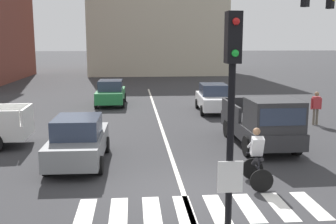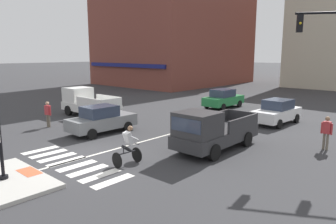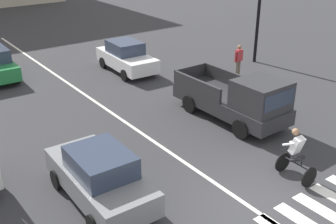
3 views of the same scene
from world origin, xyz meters
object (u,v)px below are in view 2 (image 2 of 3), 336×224
Objects in this scene: car_grey_westbound_near at (101,120)px; pedestrian_waiting_far_side at (327,130)px; pickup_truck_charcoal_eastbound_mid at (211,131)px; pickup_truck_white_cross_left at (87,103)px; car_white_eastbound_far at (277,112)px; cyclist at (128,145)px; pedestrian_at_curb_left at (48,112)px; car_green_westbound_distant at (223,99)px.

pedestrian_waiting_far_side is (10.95, 5.40, 0.17)m from car_grey_westbound_near.
pickup_truck_white_cross_left is (-12.22, 1.09, 0.00)m from pickup_truck_charcoal_eastbound_mid.
pickup_truck_charcoal_eastbound_mid reaches higher than car_white_eastbound_far.
cyclist reaches higher than pedestrian_at_curb_left.
pickup_truck_charcoal_eastbound_mid is 0.99× the size of pickup_truck_white_cross_left.
pedestrian_at_curb_left is 16.20m from pedestrian_waiting_far_side.
pedestrian_waiting_far_side is (4.03, 3.98, 0.00)m from pickup_truck_charcoal_eastbound_mid.
car_green_westbound_distant is at bearing 108.28° from cyclist.
car_grey_westbound_near is 4.01m from pedestrian_at_curb_left.
car_white_eastbound_far is at bearing 92.08° from pickup_truck_charcoal_eastbound_mid.
pedestrian_waiting_far_side is (5.52, 7.96, 0.11)m from cyclist.
pedestrian_waiting_far_side reaches higher than car_green_westbound_distant.
pickup_truck_charcoal_eastbound_mid is at bearing 69.54° from cyclist.
pedestrian_at_curb_left is at bearing -133.42° from car_white_eastbound_far.
pickup_truck_white_cross_left reaches higher than pedestrian_waiting_far_side.
pickup_truck_charcoal_eastbound_mid reaches higher than pedestrian_waiting_far_side.
car_green_westbound_distant is at bearing 60.17° from pickup_truck_white_cross_left.
cyclist is (-1.19, -12.09, 0.06)m from car_white_eastbound_far.
car_green_westbound_distant is 14.57m from pedestrian_at_curb_left.
pickup_truck_white_cross_left is at bearing 154.76° from cyclist.
cyclist is (5.43, -2.56, 0.06)m from car_grey_westbound_near.
car_grey_westbound_near is 12.53m from car_green_westbound_distant.
pedestrian_at_curb_left is at bearing -106.72° from car_green_westbound_distant.
pedestrian_at_curb_left reaches higher than car_green_westbound_distant.
pedestrian_waiting_far_side is (14.69, 6.82, 0.00)m from pedestrian_at_curb_left.
car_white_eastbound_far is 5.99m from pedestrian_waiting_far_side.
cyclist is 1.01× the size of pedestrian_at_curb_left.
cyclist is at bearing -25.24° from pickup_truck_white_cross_left.
car_green_westbound_distant is at bearing 120.19° from pickup_truck_charcoal_eastbound_mid.
car_white_eastbound_far is 6.86m from car_green_westbound_distant.
car_green_westbound_distant is 12.86m from pickup_truck_charcoal_eastbound_mid.
pedestrian_at_curb_left is at bearing -159.18° from car_grey_westbound_near.
pickup_truck_white_cross_left is at bearing -119.83° from car_green_westbound_distant.
cyclist is at bearing -71.72° from car_green_westbound_distant.
pickup_truck_white_cross_left is 16.51m from pedestrian_waiting_far_side.
car_green_westbound_distant is at bearing 145.82° from pedestrian_waiting_far_side.
cyclist reaches higher than pedestrian_waiting_far_side.
car_grey_westbound_near is at bearing -124.78° from car_white_eastbound_far.
car_grey_westbound_near is 2.47× the size of pedestrian_at_curb_left.
car_grey_westbound_near is at bearing 154.75° from cyclist.
pickup_truck_charcoal_eastbound_mid is 4.24m from cyclist.
pedestrian_waiting_far_side is at bearing -34.18° from car_green_westbound_distant.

